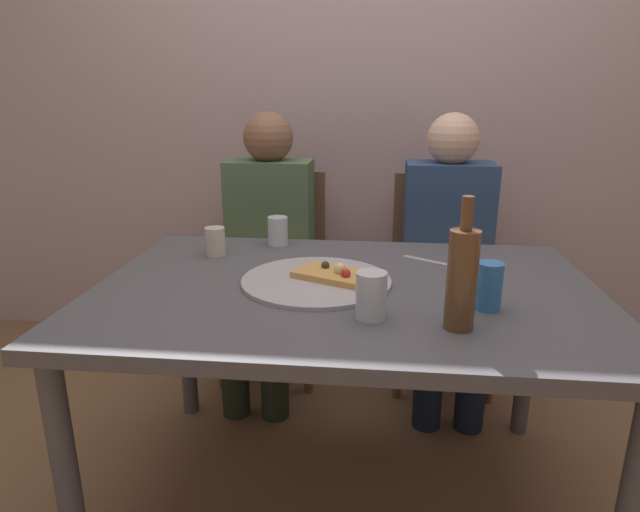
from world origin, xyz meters
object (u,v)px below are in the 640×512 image
object	(u,v)px
dining_table	(345,310)
table_knife	(434,263)
guest_in_beanie	(448,246)
guest_in_sweater	(267,241)
chair_left	(274,259)
pizza_tray	(316,281)
soda_can	(489,286)
tumbler_far	(371,295)
chair_right	(442,264)
tumbler_near	(215,241)
wine_bottle	(462,278)
pizza_slice_last	(335,274)
wine_glass	(278,231)

from	to	relation	value
dining_table	table_knife	size ratio (longest dim) A/B	6.43
table_knife	guest_in_beanie	bearing A→B (deg)	109.79
table_knife	guest_in_sweater	xyz separation A→B (m)	(-0.65, 0.49, -0.08)
chair_left	guest_in_beanie	world-z (taller)	guest_in_beanie
guest_in_sweater	table_knife	bearing A→B (deg)	142.63
pizza_tray	soda_can	size ratio (longest dim) A/B	3.53
tumbler_far	chair_right	xyz separation A→B (m)	(0.30, 1.10, -0.27)
tumbler_near	guest_in_beanie	bearing A→B (deg)	29.86
wine_bottle	chair_left	size ratio (longest dim) A/B	0.34
wine_bottle	tumbler_far	size ratio (longest dim) A/B	2.67
guest_in_sweater	pizza_slice_last	bearing A→B (deg)	116.24
table_knife	tumbler_far	bearing A→B (deg)	-80.94
wine_bottle	dining_table	bearing A→B (deg)	136.96
soda_can	tumbler_far	bearing A→B (deg)	-163.49
pizza_slice_last	chair_left	distance (m)	0.95
wine_bottle	tumbler_far	bearing A→B (deg)	169.44
dining_table	guest_in_sweater	xyz separation A→B (m)	(-0.38, 0.73, -0.00)
wine_bottle	soda_can	world-z (taller)	wine_bottle
table_knife	wine_glass	bearing A→B (deg)	-164.67
wine_bottle	wine_glass	distance (m)	0.85
pizza_tray	tumbler_near	distance (m)	0.44
pizza_tray	tumbler_far	size ratio (longest dim) A/B	3.71
wine_glass	soda_can	size ratio (longest dim) A/B	0.84
pizza_tray	tumbler_near	xyz separation A→B (m)	(-0.37, 0.24, 0.04)
dining_table	table_knife	xyz separation A→B (m)	(0.27, 0.23, 0.08)
chair_right	guest_in_beanie	xyz separation A→B (m)	(0.00, -0.15, 0.13)
pizza_slice_last	guest_in_sweater	world-z (taller)	guest_in_sweater
pizza_slice_last	wine_glass	bearing A→B (deg)	122.38
dining_table	pizza_slice_last	world-z (taller)	pizza_slice_last
pizza_tray	chair_right	size ratio (longest dim) A/B	0.48
pizza_tray	chair_right	world-z (taller)	chair_right
dining_table	tumbler_near	world-z (taller)	tumbler_near
pizza_slice_last	tumbler_near	distance (m)	0.47
tumbler_near	guest_in_sweater	bearing A→B (deg)	81.11
soda_can	chair_left	xyz separation A→B (m)	(-0.74, 1.01, -0.27)
dining_table	guest_in_beanie	size ratio (longest dim) A/B	1.21
pizza_tray	table_knife	bearing A→B (deg)	31.89
tumbler_near	chair_right	world-z (taller)	chair_right
dining_table	wine_bottle	bearing A→B (deg)	-43.04
soda_can	chair_left	size ratio (longest dim) A/B	0.14
wine_bottle	guest_in_sweater	xyz separation A→B (m)	(-0.66, 0.98, -0.20)
wine_bottle	tumbler_near	xyz separation A→B (m)	(-0.73, 0.51, -0.08)
pizza_tray	chair_left	distance (m)	0.94
pizza_slice_last	chair_right	world-z (taller)	chair_right
wine_bottle	guest_in_sweater	world-z (taller)	guest_in_sweater
pizza_tray	tumbler_near	size ratio (longest dim) A/B	4.54
tumbler_near	wine_glass	xyz separation A→B (m)	(0.19, 0.15, 0.00)
wine_glass	chair_right	size ratio (longest dim) A/B	0.11
chair_right	tumbler_near	bearing A→B (deg)	37.10
tumbler_far	soda_can	bearing A→B (deg)	16.51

